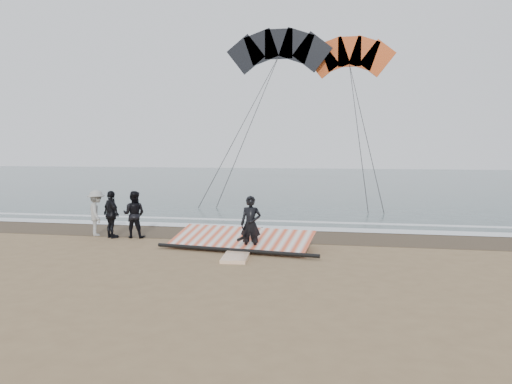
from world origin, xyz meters
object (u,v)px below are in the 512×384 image
man_main (251,224)px  board_white (238,253)px  board_cream (268,238)px  sail_rig (240,241)px

man_main → board_white: size_ratio=0.68×
man_main → board_cream: man_main is taller
board_white → sail_rig: size_ratio=0.49×
man_main → board_cream: 2.27m
man_main → board_cream: size_ratio=0.71×
man_main → board_white: man_main is taller
man_main → sail_rig: size_ratio=0.34×
sail_rig → board_cream: bearing=67.6°
board_cream → sail_rig: bearing=-79.4°
board_white → sail_rig: (-0.17, 0.96, 0.15)m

